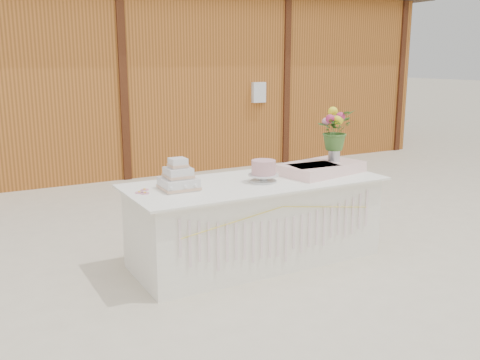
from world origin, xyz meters
TOP-DOWN VIEW (x-y plane):
  - ground at (0.00, 0.00)m, footprint 80.00×80.00m
  - barn at (-0.01, 5.99)m, footprint 12.60×4.60m
  - cake_table at (0.00, -0.00)m, footprint 2.40×1.00m
  - wedding_cake at (-0.75, 0.04)m, footprint 0.31×0.31m
  - pink_cake_stand at (0.04, -0.07)m, footprint 0.28×0.28m
  - satin_runner at (0.73, -0.02)m, footprint 0.90×0.62m
  - flower_vase at (0.91, 0.00)m, footprint 0.12×0.12m
  - bouquet at (0.91, 0.00)m, footprint 0.43×0.40m
  - loose_flowers at (-1.03, 0.09)m, footprint 0.24×0.37m

SIDE VIEW (x-z plane):
  - ground at x=0.00m, z-range 0.00..0.00m
  - cake_table at x=0.00m, z-range 0.00..0.77m
  - loose_flowers at x=-1.03m, z-range 0.77..0.79m
  - satin_runner at x=0.73m, z-range 0.77..0.87m
  - wedding_cake at x=-0.75m, z-range 0.73..1.00m
  - pink_cake_stand at x=0.04m, z-range 0.78..0.98m
  - flower_vase at x=0.91m, z-range 0.87..1.04m
  - bouquet at x=0.91m, z-range 1.04..1.43m
  - barn at x=-0.01m, z-range 0.03..3.33m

